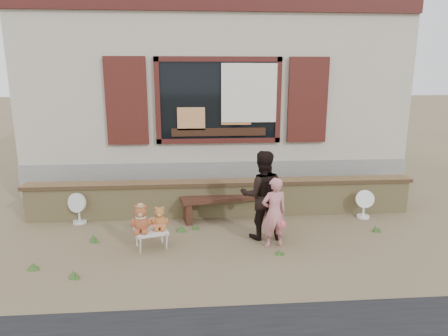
{
  "coord_description": "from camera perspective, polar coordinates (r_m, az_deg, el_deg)",
  "views": [
    {
      "loc": [
        -0.52,
        -6.03,
        2.59
      ],
      "look_at": [
        0.0,
        0.6,
        1.0
      ],
      "focal_mm": 32.0,
      "sensor_mm": 36.0,
      "label": 1
    }
  ],
  "objects": [
    {
      "name": "shopfront",
      "position": [
        10.55,
        -1.69,
        10.23
      ],
      "size": [
        8.04,
        5.13,
        4.0
      ],
      "color": "#9F9380",
      "rests_on": "ground"
    },
    {
      "name": "brick_wall",
      "position": [
        7.4,
        -0.24,
        -4.25
      ],
      "size": [
        7.1,
        0.36,
        0.67
      ],
      "color": "tan",
      "rests_on": "ground"
    },
    {
      "name": "child",
      "position": [
        6.08,
        7.16,
        -6.33
      ],
      "size": [
        0.44,
        0.34,
        1.09
      ],
      "primitive_type": "imported",
      "rotation": [
        0.0,
        0.0,
        3.36
      ],
      "color": "#D67F83",
      "rests_on": "ground"
    },
    {
      "name": "fan_right",
      "position": [
        7.74,
        19.38,
        -4.83
      ],
      "size": [
        0.34,
        0.22,
        0.53
      ],
      "rotation": [
        0.0,
        0.0,
        -0.2
      ],
      "color": "white",
      "rests_on": "ground"
    },
    {
      "name": "adult",
      "position": [
        6.34,
        5.45,
        -3.85
      ],
      "size": [
        0.71,
        0.56,
        1.42
      ],
      "primitive_type": "imported",
      "rotation": [
        0.0,
        0.0,
        3.11
      ],
      "color": "black",
      "rests_on": "ground"
    },
    {
      "name": "bench",
      "position": [
        7.23,
        0.64,
        -4.87
      ],
      "size": [
        1.74,
        0.68,
        0.44
      ],
      "rotation": [
        0.0,
        0.0,
        0.19
      ],
      "color": "#341B12",
      "rests_on": "ground"
    },
    {
      "name": "teddy_bear_left",
      "position": [
        6.08,
        -11.78,
        -6.99
      ],
      "size": [
        0.37,
        0.35,
        0.42
      ],
      "primitive_type": null,
      "rotation": [
        0.0,
        0.0,
        0.29
      ],
      "color": "brown",
      "rests_on": "folding_chair"
    },
    {
      "name": "fan_left",
      "position": [
        7.49,
        -20.07,
        -5.37
      ],
      "size": [
        0.36,
        0.23,
        0.56
      ],
      "rotation": [
        0.0,
        0.0,
        -0.37
      ],
      "color": "silver",
      "rests_on": "ground"
    },
    {
      "name": "grass_tufts",
      "position": [
        6.29,
        -9.02,
        -10.55
      ],
      "size": [
        5.35,
        1.65,
        0.13
      ],
      "color": "#355522",
      "rests_on": "ground"
    },
    {
      "name": "folding_chair",
      "position": [
        6.19,
        -10.38,
        -8.92
      ],
      "size": [
        0.56,
        0.53,
        0.29
      ],
      "rotation": [
        0.0,
        0.0,
        0.29
      ],
      "color": "beige",
      "rests_on": "ground"
    },
    {
      "name": "ground",
      "position": [
        6.59,
        0.42,
        -9.72
      ],
      "size": [
        80.0,
        80.0,
        0.0
      ],
      "primitive_type": "plane",
      "color": "brown",
      "rests_on": "ground"
    },
    {
      "name": "teddy_bear_right",
      "position": [
        6.14,
        -9.17,
        -6.98
      ],
      "size": [
        0.32,
        0.3,
        0.36
      ],
      "primitive_type": null,
      "rotation": [
        0.0,
        0.0,
        0.29
      ],
      "color": "brown",
      "rests_on": "folding_chair"
    }
  ]
}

